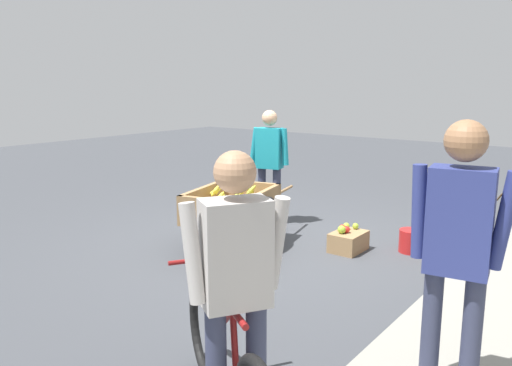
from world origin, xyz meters
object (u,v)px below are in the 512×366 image
object	(u,v)px
bystander_person	(458,241)
fruit_cart	(232,210)
vendor_person	(269,157)
fire_hydrant	(459,224)
cyclist_person	(236,276)
plastic_bucket	(411,241)
apple_crate	(348,240)

from	to	relation	value
bystander_person	fruit_cart	bearing A→B (deg)	-117.98
vendor_person	bystander_person	size ratio (longest dim) A/B	0.91
bystander_person	vendor_person	bearing A→B (deg)	-129.68
fire_hydrant	bystander_person	bearing A→B (deg)	15.03
cyclist_person	fire_hydrant	distance (m)	3.96
fruit_cart	fire_hydrant	world-z (taller)	fruit_cart
cyclist_person	plastic_bucket	distance (m)	3.74
cyclist_person	bystander_person	distance (m)	1.26
cyclist_person	fire_hydrant	xyz separation A→B (m)	(-3.91, 0.01, -0.61)
cyclist_person	plastic_bucket	world-z (taller)	cyclist_person
fire_hydrant	plastic_bucket	distance (m)	0.56
fruit_cart	plastic_bucket	xyz separation A→B (m)	(-1.08, 1.74, -0.31)
fruit_cart	vendor_person	world-z (taller)	vendor_person
fruit_cart	fire_hydrant	size ratio (longest dim) A/B	2.66
fruit_cart	cyclist_person	bearing A→B (deg)	40.38
fire_hydrant	cyclist_person	bearing A→B (deg)	-0.15
vendor_person	fire_hydrant	bearing A→B (deg)	96.09
cyclist_person	apple_crate	size ratio (longest dim) A/B	3.58
plastic_bucket	cyclist_person	bearing A→B (deg)	6.61
vendor_person	fire_hydrant	xyz separation A→B (m)	(-0.26, 2.45, -0.58)
vendor_person	apple_crate	size ratio (longest dim) A/B	3.51
apple_crate	plastic_bucket	bearing A→B (deg)	123.55
cyclist_person	bystander_person	xyz separation A→B (m)	(-0.97, 0.80, 0.09)
apple_crate	fruit_cart	bearing A→B (deg)	-59.07
fruit_cart	apple_crate	bearing A→B (deg)	120.93
fire_hydrant	plastic_bucket	world-z (taller)	fire_hydrant
vendor_person	fruit_cart	bearing A→B (deg)	13.87
vendor_person	apple_crate	distance (m)	1.69
vendor_person	plastic_bucket	distance (m)	2.16
apple_crate	bystander_person	world-z (taller)	bystander_person
fire_hydrant	plastic_bucket	size ratio (longest dim) A/B	2.51
apple_crate	cyclist_person	bearing A→B (deg)	17.35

